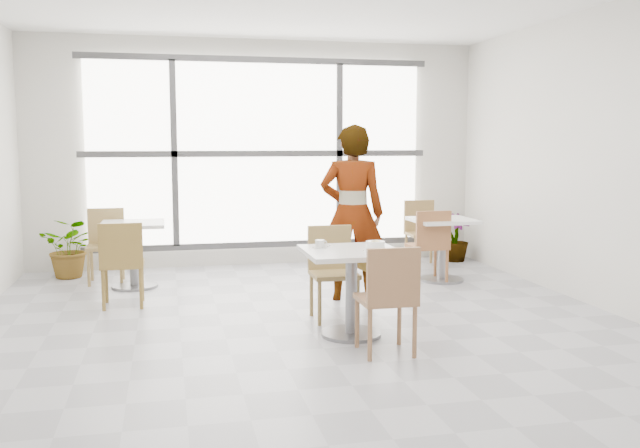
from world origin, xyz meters
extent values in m
plane|color=#9E9EA5|center=(0.00, 0.00, 0.00)|extent=(7.00, 7.00, 0.00)
plane|color=silver|center=(0.00, 3.50, 1.50)|extent=(6.00, 0.00, 6.00)
plane|color=silver|center=(0.00, -3.50, 1.50)|extent=(6.00, 0.00, 6.00)
plane|color=silver|center=(3.00, 0.00, 1.50)|extent=(0.00, 7.00, 7.00)
cube|color=white|center=(0.00, 3.44, 1.50)|extent=(4.40, 0.04, 2.40)
cube|color=#3F3F42|center=(0.00, 3.41, 1.50)|extent=(4.60, 0.05, 0.08)
cube|color=#3F3F42|center=(-1.10, 3.41, 1.50)|extent=(0.08, 0.05, 2.40)
cube|color=#3F3F42|center=(1.10, 3.41, 1.50)|extent=(0.08, 0.05, 2.40)
cube|color=#3F3F42|center=(0.00, 3.41, 0.28)|extent=(4.60, 0.05, 0.08)
cube|color=#3F3F42|center=(0.00, 3.41, 2.72)|extent=(4.60, 0.05, 0.08)
cube|color=silver|center=(0.31, -0.13, 0.73)|extent=(0.80, 0.80, 0.04)
cylinder|color=slate|center=(0.31, -0.13, 0.35)|extent=(0.10, 0.10, 0.71)
cylinder|color=slate|center=(0.31, -0.13, 0.01)|extent=(0.52, 0.52, 0.03)
cube|color=#956845|center=(0.45, -0.65, 0.43)|extent=(0.42, 0.42, 0.04)
cube|color=#956845|center=(0.45, -0.84, 0.66)|extent=(0.42, 0.04, 0.42)
cylinder|color=#956845|center=(0.63, -0.47, 0.21)|extent=(0.04, 0.04, 0.41)
cylinder|color=#956845|center=(0.63, -0.83, 0.21)|extent=(0.04, 0.04, 0.41)
cylinder|color=#956845|center=(0.27, -0.47, 0.21)|extent=(0.04, 0.04, 0.41)
cylinder|color=#956845|center=(0.27, -0.83, 0.21)|extent=(0.04, 0.04, 0.41)
cube|color=olive|center=(0.30, 0.43, 0.43)|extent=(0.42, 0.42, 0.04)
cube|color=olive|center=(0.30, 0.62, 0.66)|extent=(0.42, 0.04, 0.42)
cylinder|color=olive|center=(0.12, 0.25, 0.21)|extent=(0.04, 0.04, 0.41)
cylinder|color=olive|center=(0.12, 0.61, 0.21)|extent=(0.04, 0.04, 0.41)
cylinder|color=olive|center=(0.48, 0.25, 0.21)|extent=(0.04, 0.04, 0.41)
cylinder|color=olive|center=(0.48, 0.61, 0.21)|extent=(0.04, 0.04, 0.41)
cylinder|color=white|center=(0.49, -0.23, 0.76)|extent=(0.21, 0.21, 0.01)
cylinder|color=white|center=(0.49, -0.23, 0.80)|extent=(0.16, 0.16, 0.07)
torus|color=white|center=(0.49, -0.23, 0.83)|extent=(0.16, 0.16, 0.01)
cylinder|color=beige|center=(0.49, -0.23, 0.80)|extent=(0.14, 0.14, 0.05)
cylinder|color=beige|center=(0.50, -0.26, 0.83)|extent=(0.03, 0.03, 0.02)
cylinder|color=beige|center=(0.51, -0.23, 0.83)|extent=(0.03, 0.03, 0.02)
cylinder|color=beige|center=(0.47, -0.25, 0.83)|extent=(0.03, 0.03, 0.02)
cylinder|color=beige|center=(0.48, -0.23, 0.83)|extent=(0.03, 0.03, 0.02)
cylinder|color=beige|center=(0.51, -0.23, 0.83)|extent=(0.03, 0.03, 0.02)
cylinder|color=beige|center=(0.52, -0.24, 0.83)|extent=(0.03, 0.03, 0.02)
cylinder|color=#EEE699|center=(0.48, -0.24, 0.83)|extent=(0.03, 0.03, 0.01)
cylinder|color=beige|center=(0.50, -0.23, 0.83)|extent=(0.03, 0.03, 0.02)
cylinder|color=beige|center=(0.49, -0.22, 0.83)|extent=(0.03, 0.03, 0.02)
cylinder|color=#F5EA9E|center=(0.51, -0.22, 0.83)|extent=(0.03, 0.03, 0.02)
cylinder|color=beige|center=(0.48, -0.22, 0.83)|extent=(0.03, 0.03, 0.02)
cylinder|color=silver|center=(0.07, 0.04, 0.75)|extent=(0.13, 0.13, 0.01)
cylinder|color=silver|center=(0.07, 0.04, 0.79)|extent=(0.08, 0.08, 0.06)
torus|color=silver|center=(0.12, 0.04, 0.79)|extent=(0.05, 0.01, 0.05)
cylinder|color=black|center=(0.07, 0.04, 0.81)|extent=(0.07, 0.07, 0.00)
cube|color=#A9A9AD|center=(0.12, 0.02, 0.76)|extent=(0.09, 0.05, 0.00)
sphere|color=#A9A9AD|center=(0.16, 0.04, 0.76)|extent=(0.02, 0.02, 0.02)
imported|color=black|center=(0.68, 1.18, 0.92)|extent=(0.76, 0.61, 1.84)
cube|color=silver|center=(-1.59, 2.31, 0.73)|extent=(0.70, 0.70, 0.04)
cylinder|color=slate|center=(-1.59, 2.31, 0.35)|extent=(0.10, 0.10, 0.71)
cylinder|color=slate|center=(-1.59, 2.31, 0.01)|extent=(0.52, 0.52, 0.03)
cube|color=white|center=(1.99, 1.90, 0.73)|extent=(0.70, 0.70, 0.04)
cylinder|color=slate|center=(1.99, 1.90, 0.35)|extent=(0.10, 0.10, 0.71)
cylinder|color=slate|center=(1.99, 1.90, 0.01)|extent=(0.52, 0.52, 0.03)
cube|color=olive|center=(-1.66, 1.42, 0.43)|extent=(0.42, 0.42, 0.04)
cube|color=olive|center=(-1.66, 1.23, 0.66)|extent=(0.42, 0.04, 0.42)
cylinder|color=olive|center=(-1.48, 1.60, 0.21)|extent=(0.04, 0.04, 0.41)
cylinder|color=olive|center=(-1.48, 1.24, 0.21)|extent=(0.04, 0.04, 0.41)
cylinder|color=olive|center=(-1.84, 1.60, 0.21)|extent=(0.04, 0.04, 0.41)
cylinder|color=olive|center=(-1.84, 1.24, 0.21)|extent=(0.04, 0.04, 0.41)
cube|color=#A2844C|center=(-1.93, 2.64, 0.43)|extent=(0.42, 0.42, 0.04)
cube|color=#A2844C|center=(-1.93, 2.83, 0.66)|extent=(0.42, 0.04, 0.42)
cylinder|color=#A2844C|center=(-2.11, 2.46, 0.21)|extent=(0.04, 0.04, 0.41)
cylinder|color=#A2844C|center=(-2.11, 2.82, 0.21)|extent=(0.04, 0.04, 0.41)
cylinder|color=#A2844C|center=(-1.75, 2.46, 0.21)|extent=(0.04, 0.04, 0.41)
cylinder|color=#A2844C|center=(-1.75, 2.82, 0.21)|extent=(0.04, 0.04, 0.41)
cube|color=#9A6039|center=(1.78, 1.85, 0.43)|extent=(0.42, 0.42, 0.04)
cube|color=#9A6039|center=(1.78, 1.66, 0.66)|extent=(0.42, 0.04, 0.42)
cylinder|color=#9A6039|center=(1.96, 2.03, 0.21)|extent=(0.04, 0.04, 0.41)
cylinder|color=#9A6039|center=(1.96, 1.67, 0.21)|extent=(0.04, 0.04, 0.41)
cylinder|color=#9A6039|center=(1.60, 2.03, 0.21)|extent=(0.04, 0.04, 0.41)
cylinder|color=#9A6039|center=(1.60, 1.67, 0.21)|extent=(0.04, 0.04, 0.41)
cube|color=olive|center=(2.13, 2.87, 0.43)|extent=(0.42, 0.42, 0.04)
cube|color=olive|center=(2.13, 3.06, 0.66)|extent=(0.42, 0.04, 0.42)
cylinder|color=olive|center=(1.95, 2.69, 0.21)|extent=(0.04, 0.04, 0.41)
cylinder|color=olive|center=(1.95, 3.05, 0.21)|extent=(0.04, 0.04, 0.41)
cylinder|color=olive|center=(2.31, 2.69, 0.21)|extent=(0.04, 0.04, 0.41)
cylinder|color=olive|center=(2.31, 3.05, 0.21)|extent=(0.04, 0.04, 0.41)
imported|color=#61894D|center=(-2.37, 3.07, 0.37)|extent=(0.81, 0.75, 0.74)
imported|color=#587F43|center=(2.70, 3.13, 0.33)|extent=(0.39, 0.39, 0.66)
camera|label=1|loc=(-1.21, -5.71, 1.67)|focal=38.65mm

